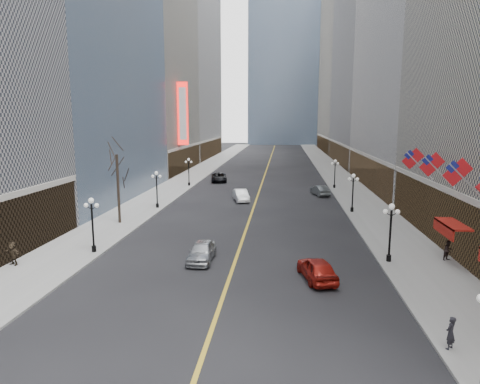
% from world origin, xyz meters
% --- Properties ---
extents(sidewalk_east, '(6.00, 230.00, 0.15)m').
position_xyz_m(sidewalk_east, '(14.00, 70.00, 0.07)').
color(sidewalk_east, gray).
rests_on(sidewalk_east, ground).
extents(sidewalk_west, '(6.00, 230.00, 0.15)m').
position_xyz_m(sidewalk_west, '(-14.00, 70.00, 0.07)').
color(sidewalk_west, gray).
rests_on(sidewalk_west, ground).
extents(lane_line, '(0.25, 200.00, 0.02)m').
position_xyz_m(lane_line, '(0.00, 80.00, 0.01)').
color(lane_line, gold).
rests_on(lane_line, ground).
extents(bldg_east_c, '(26.60, 40.60, 48.80)m').
position_xyz_m(bldg_east_c, '(29.88, 106.00, 24.18)').
color(bldg_east_c, gray).
rests_on(bldg_east_c, ground).
extents(bldg_east_d, '(26.60, 46.60, 62.80)m').
position_xyz_m(bldg_east_d, '(29.90, 149.00, 31.17)').
color(bldg_east_d, '#A39B87').
rests_on(bldg_east_d, ground).
extents(bldg_west_c, '(26.60, 30.60, 50.80)m').
position_xyz_m(bldg_west_c, '(-29.88, 87.00, 25.19)').
color(bldg_west_c, '#A39B87').
rests_on(bldg_west_c, ground).
extents(bldg_west_d, '(26.60, 38.60, 72.80)m').
position_xyz_m(bldg_west_d, '(-29.92, 121.00, 36.17)').
color(bldg_west_d, beige).
rests_on(bldg_west_d, ground).
extents(streetlamp_east_1, '(1.26, 0.44, 4.52)m').
position_xyz_m(streetlamp_east_1, '(11.80, 30.00, 2.90)').
color(streetlamp_east_1, black).
rests_on(streetlamp_east_1, sidewalk_east).
extents(streetlamp_east_2, '(1.26, 0.44, 4.52)m').
position_xyz_m(streetlamp_east_2, '(11.80, 48.00, 2.90)').
color(streetlamp_east_2, black).
rests_on(streetlamp_east_2, sidewalk_east).
extents(streetlamp_east_3, '(1.26, 0.44, 4.52)m').
position_xyz_m(streetlamp_east_3, '(11.80, 66.00, 2.90)').
color(streetlamp_east_3, black).
rests_on(streetlamp_east_3, sidewalk_east).
extents(streetlamp_west_1, '(1.26, 0.44, 4.52)m').
position_xyz_m(streetlamp_west_1, '(-11.80, 30.00, 2.90)').
color(streetlamp_west_1, black).
rests_on(streetlamp_west_1, sidewalk_west).
extents(streetlamp_west_2, '(1.26, 0.44, 4.52)m').
position_xyz_m(streetlamp_west_2, '(-11.80, 48.00, 2.90)').
color(streetlamp_west_2, black).
rests_on(streetlamp_west_2, sidewalk_west).
extents(streetlamp_west_3, '(1.26, 0.44, 4.52)m').
position_xyz_m(streetlamp_west_3, '(-11.80, 66.00, 2.90)').
color(streetlamp_west_3, black).
rests_on(streetlamp_west_3, sidewalk_west).
extents(flag_3, '(2.87, 0.12, 2.87)m').
position_xyz_m(flag_3, '(15.31, 27.00, 7.29)').
color(flag_3, '#B2B2B7').
rests_on(flag_3, ground).
extents(flag_4, '(2.87, 0.12, 2.87)m').
position_xyz_m(flag_4, '(15.31, 32.00, 7.29)').
color(flag_4, '#B2B2B7').
rests_on(flag_4, ground).
extents(flag_5, '(2.87, 0.12, 2.87)m').
position_xyz_m(flag_5, '(15.31, 37.00, 7.29)').
color(flag_5, '#B2B2B7').
rests_on(flag_5, ground).
extents(awning_c, '(1.40, 4.00, 0.93)m').
position_xyz_m(awning_c, '(16.11, 30.00, 3.08)').
color(awning_c, maroon).
rests_on(awning_c, ground).
extents(theatre_marquee, '(2.00, 0.55, 12.00)m').
position_xyz_m(theatre_marquee, '(-15.88, 80.00, 12.00)').
color(theatre_marquee, red).
rests_on(theatre_marquee, ground).
extents(tree_west_far, '(3.60, 3.60, 7.92)m').
position_xyz_m(tree_west_far, '(-13.50, 40.00, 6.24)').
color(tree_west_far, '#2D231C').
rests_on(tree_west_far, sidewalk_west).
extents(car_nb_near, '(1.85, 4.58, 1.56)m').
position_xyz_m(car_nb_near, '(-2.59, 29.03, 0.78)').
color(car_nb_near, '#A6A9AD').
rests_on(car_nb_near, ground).
extents(car_nb_mid, '(2.83, 4.98, 1.55)m').
position_xyz_m(car_nb_mid, '(-2.00, 54.12, 0.78)').
color(car_nb_mid, white).
rests_on(car_nb_mid, ground).
extents(car_nb_far, '(3.56, 6.05, 1.58)m').
position_xyz_m(car_nb_far, '(-7.68, 71.77, 0.79)').
color(car_nb_far, black).
rests_on(car_nb_far, ground).
extents(car_sb_mid, '(2.91, 4.97, 1.59)m').
position_xyz_m(car_sb_mid, '(6.03, 25.92, 0.79)').
color(car_sb_mid, maroon).
rests_on(car_sb_mid, ground).
extents(car_sb_far, '(2.75, 4.75, 1.48)m').
position_xyz_m(car_sb_far, '(9.00, 59.47, 0.74)').
color(car_sb_far, '#4F5557').
rests_on(car_sb_far, ground).
extents(ped_ne_corner, '(0.73, 0.72, 1.62)m').
position_xyz_m(ped_ne_corner, '(11.60, 17.17, 0.96)').
color(ped_ne_corner, black).
rests_on(ped_ne_corner, sidewalk_east).
extents(ped_east_walk, '(0.87, 0.76, 1.57)m').
position_xyz_m(ped_east_walk, '(16.40, 30.70, 0.94)').
color(ped_east_walk, black).
rests_on(ped_east_walk, sidewalk_east).
extents(ped_west_far, '(1.71, 1.00, 1.78)m').
position_xyz_m(ped_west_far, '(-16.40, 26.31, 1.04)').
color(ped_west_far, '#32281B').
rests_on(ped_west_far, sidewalk_west).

